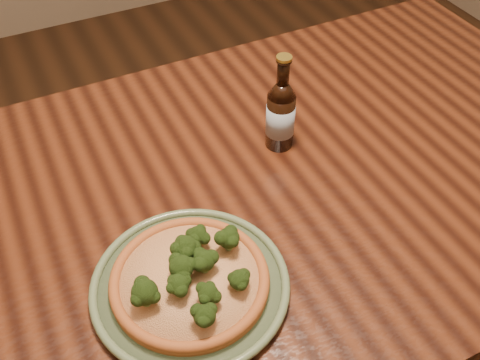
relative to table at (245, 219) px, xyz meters
name	(u,v)px	position (x,y,z in m)	size (l,w,h in m)	color
table	(245,219)	(0.00, 0.00, 0.00)	(1.60, 0.90, 0.75)	#461F0F
plate	(190,285)	(-0.18, -0.16, 0.10)	(0.32, 0.32, 0.02)	#5E724E
pizza	(190,279)	(-0.18, -0.17, 0.12)	(0.25, 0.25, 0.07)	#AF5C27
beer_bottle	(281,114)	(0.12, 0.08, 0.17)	(0.06, 0.06, 0.20)	black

